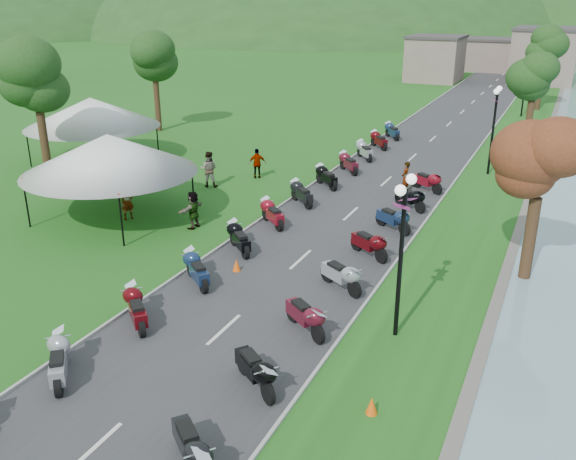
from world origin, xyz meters
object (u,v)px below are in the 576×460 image
at_px(vendor_tent_main, 111,177).
at_px(pedestrian_b, 210,186).
at_px(pedestrian_a, 129,219).
at_px(pedestrian_c, 91,192).

distance_m(vendor_tent_main, pedestrian_b, 6.60).
xyz_separation_m(pedestrian_a, pedestrian_c, (-4.52, 2.48, 0.00)).
bearing_deg(vendor_tent_main, pedestrian_a, 4.06).
xyz_separation_m(vendor_tent_main, pedestrian_a, (0.76, 0.05, -2.00)).
height_order(vendor_tent_main, pedestrian_b, vendor_tent_main).
xyz_separation_m(pedestrian_b, pedestrian_c, (-5.21, -3.59, 0.00)).
xyz_separation_m(vendor_tent_main, pedestrian_b, (1.45, 6.12, -2.00)).
xyz_separation_m(vendor_tent_main, pedestrian_c, (-3.76, 2.53, -2.00)).
xyz_separation_m(pedestrian_a, pedestrian_b, (0.69, 6.07, 0.00)).
distance_m(pedestrian_b, pedestrian_c, 6.33).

